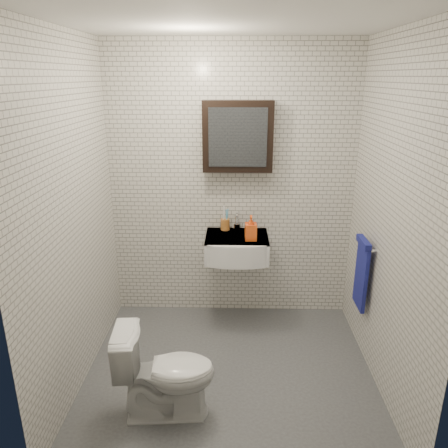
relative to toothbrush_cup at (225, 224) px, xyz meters
The scene contains 9 objects.
ground 1.30m from the toothbrush_cup, 86.50° to the right, with size 2.20×2.00×0.01m, color #46484D.
room_shell 1.10m from the toothbrush_cup, 86.50° to the right, with size 2.22×2.02×2.51m.
washbasin 0.28m from the toothbrush_cup, 62.50° to the right, with size 0.55×0.50×0.20m.
faucet 0.11m from the toothbrush_cup, ahead, with size 0.06×0.20×0.15m.
mirror_cabinet 0.80m from the toothbrush_cup, ahead, with size 0.60×0.15×0.60m.
towel_rail 1.26m from the toothbrush_cup, 28.18° to the right, with size 0.09×0.30×0.58m.
toothbrush_cup is the anchor object (origin of this frame).
soap_bottle 0.34m from the toothbrush_cup, 48.09° to the right, with size 0.10×0.10×0.22m, color #DD5117.
toilet 1.53m from the toothbrush_cup, 104.83° to the right, with size 0.37×0.65×0.66m, color white.
Camera 1 is at (0.03, -2.84, 2.19)m, focal length 35.00 mm.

